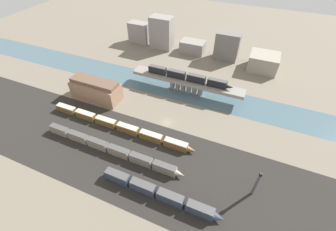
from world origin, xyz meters
The scene contains 15 objects.
ground_plane centered at (0.00, 0.00, 0.00)m, with size 400.00×400.00×0.00m, color #756B5B.
railbed_yard centered at (0.00, -24.00, 0.00)m, with size 280.00×42.00×0.01m, color #282623.
river_water centered at (0.00, 27.49, 0.00)m, with size 320.00×19.61×0.01m, color #47606B.
bridge centered at (0.00, 27.49, 5.87)m, with size 62.59×7.35×7.65m.
train_on_bridge centered at (0.68, 27.49, 9.70)m, with size 47.37×2.85×4.17m.
train_yard_near centered at (12.71, -35.70, 2.04)m, with size 45.11×3.18×4.16m.
train_yard_mid centered at (-14.60, -25.39, 1.98)m, with size 64.58×2.84×4.03m.
train_yard_far centered at (-18.34, -12.47, 1.76)m, with size 73.34×3.04×3.59m.
warehouse_building centered at (-42.06, 3.26, 5.31)m, with size 26.31×10.68×11.17m.
signal_tower centered at (42.73, -21.66, 6.25)m, with size 1.00×0.93×12.71m.
city_block_far_left centered at (-54.25, 73.99, 7.43)m, with size 15.20×8.30×14.87m, color gray.
city_block_left centered at (-34.91, 72.32, 11.06)m, with size 15.61×10.04×22.12m, color gray.
city_block_center centered at (-11.86, 74.17, 4.04)m, with size 16.79×10.59×8.07m, color gray.
city_block_right centered at (11.83, 73.97, 8.96)m, with size 15.44×9.25×17.91m, color slate.
city_block_far_right centered at (36.43, 68.82, 5.09)m, with size 17.37×15.91×10.19m, color gray.
Camera 1 is at (30.96, -70.88, 75.34)m, focal length 24.00 mm.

